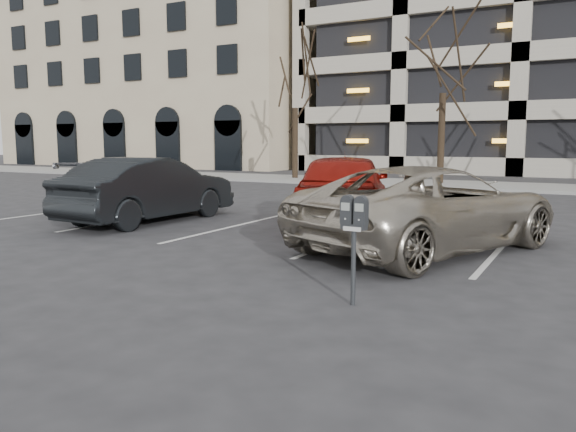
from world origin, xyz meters
TOP-DOWN VIEW (x-y plane):
  - ground at (0.00, 0.00)m, footprint 140.00×140.00m
  - sidewalk at (0.00, 16.00)m, footprint 80.00×4.00m
  - stall_lines at (-1.40, 2.30)m, footprint 16.90×5.20m
  - office_building at (-28.00, 29.92)m, footprint 26.00×16.20m
  - tree_a at (-10.00, 16.00)m, footprint 3.39×3.39m
  - tree_b at (-3.00, 16.00)m, footprint 3.79×3.79m
  - parking_meter at (0.41, -2.19)m, footprint 0.33×0.14m
  - suv_silver at (0.32, 1.55)m, footprint 4.25×5.81m
  - car_red at (-2.22, 3.72)m, footprint 3.45×5.24m
  - car_dark at (-6.41, 1.90)m, footprint 1.73×4.63m
  - car_silver at (-9.10, 3.77)m, footprint 3.82×5.29m

SIDE VIEW (x-z plane):
  - ground at x=0.00m, z-range 0.00..0.00m
  - stall_lines at x=-1.40m, z-range 0.00..0.01m
  - sidewalk at x=0.00m, z-range 0.00..0.12m
  - car_silver at x=-9.10m, z-range 0.00..1.42m
  - suv_silver at x=0.32m, z-range 0.00..1.47m
  - car_dark at x=-6.41m, z-range 0.00..1.51m
  - car_red at x=-2.22m, z-range 0.00..1.66m
  - parking_meter at x=0.41m, z-range 0.33..1.58m
  - tree_a at x=-10.00m, z-range 1.71..9.41m
  - tree_b at x=-3.00m, z-range 1.92..10.54m
  - office_building at x=-28.00m, z-range -0.01..14.99m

